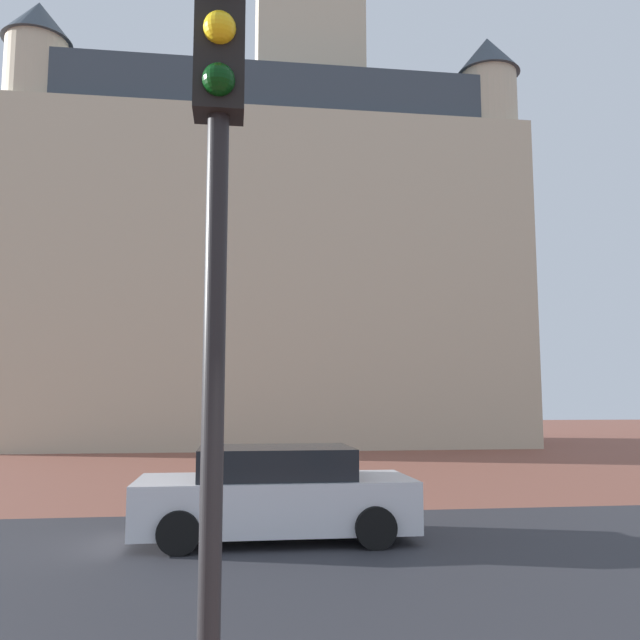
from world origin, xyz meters
TOP-DOWN VIEW (x-y plane):
  - ground_plane at (0.00, 10.00)m, footprint 120.00×120.00m
  - street_asphalt_strip at (0.00, 7.47)m, footprint 120.00×8.86m
  - landmark_building at (0.70, 32.61)m, footprint 25.36×10.17m
  - car_white at (-0.67, 9.42)m, footprint 4.45×2.12m
  - traffic_light_pole at (-1.50, 1.85)m, footprint 0.28×0.34m

SIDE VIEW (x-z plane):
  - ground_plane at x=0.00m, z-range 0.00..0.00m
  - street_asphalt_strip at x=0.00m, z-range 0.00..0.00m
  - car_white at x=-0.67m, z-range -0.02..1.45m
  - traffic_light_pole at x=-1.50m, z-range 0.93..5.66m
  - landmark_building at x=0.70m, z-range -7.59..28.99m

